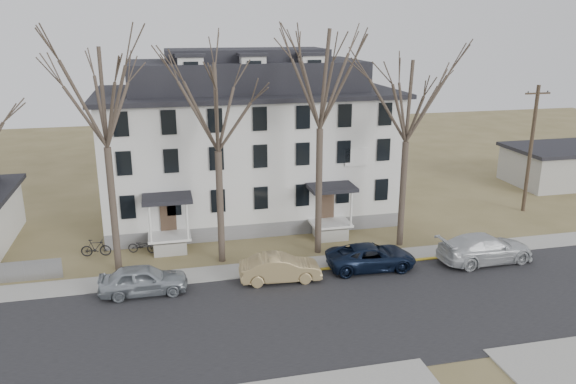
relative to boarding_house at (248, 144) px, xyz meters
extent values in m
plane|color=olive|center=(2.00, -17.95, -5.38)|extent=(120.00, 120.00, 0.00)
cube|color=#27272A|center=(2.00, -15.95, -5.38)|extent=(120.00, 10.00, 0.04)
cube|color=#A09F97|center=(2.00, -9.95, -5.38)|extent=(120.00, 2.00, 0.08)
cube|color=gold|center=(7.00, -10.85, -5.38)|extent=(14.00, 0.25, 0.06)
cube|color=slate|center=(0.00, 0.05, -4.88)|extent=(20.00, 10.00, 1.00)
cube|color=silver|center=(0.00, 0.05, -0.38)|extent=(20.00, 10.00, 8.00)
cube|color=black|center=(0.00, 0.05, 3.72)|extent=(20.80, 10.80, 0.30)
cube|color=black|center=(0.00, 0.05, 4.87)|extent=(16.00, 7.00, 2.00)
cube|color=black|center=(0.00, 0.05, 6.27)|extent=(11.00, 4.50, 0.80)
cube|color=white|center=(-6.00, -5.91, -4.38)|extent=(2.60, 2.00, 0.16)
cube|color=white|center=(4.50, -5.91, -4.38)|extent=(2.60, 2.00, 0.16)
cube|color=white|center=(6.50, -5.03, -0.18)|extent=(1.60, 0.08, 1.20)
cube|color=#A09F97|center=(28.00, 2.05, -3.88)|extent=(8.00, 6.00, 3.00)
cube|color=black|center=(28.00, 2.05, -2.18)|extent=(8.50, 6.50, 0.30)
cylinder|color=#473B31|center=(-9.00, -8.15, -1.74)|extent=(0.40, 0.40, 7.28)
cylinder|color=#473B31|center=(-3.00, -8.15, -2.00)|extent=(0.40, 0.40, 6.76)
cylinder|color=#473B31|center=(3.00, -8.15, -1.48)|extent=(0.40, 0.40, 7.80)
cylinder|color=#473B31|center=(8.50, -8.15, -2.00)|extent=(0.40, 0.40, 6.76)
cylinder|color=#3D3023|center=(20.50, -3.95, -0.63)|extent=(0.28, 0.28, 9.50)
cube|color=#3D3023|center=(20.50, -3.95, 3.52)|extent=(2.00, 0.12, 0.12)
imported|color=#98A1A8|center=(-7.52, -11.53, -4.60)|extent=(4.61, 1.89, 1.56)
imported|color=tan|center=(-0.18, -11.66, -4.64)|extent=(4.58, 1.84, 1.48)
imported|color=black|center=(5.32, -11.26, -4.66)|extent=(5.29, 2.62, 1.44)
imported|color=silver|center=(12.30, -11.88, -4.53)|extent=(5.93, 2.65, 1.69)
imported|color=black|center=(-7.68, -5.91, -4.91)|extent=(1.90, 1.08, 0.94)
imported|color=black|center=(-10.44, -5.80, -4.83)|extent=(1.86, 0.71, 1.09)
camera|label=1|loc=(-6.18, -39.44, 8.40)|focal=35.00mm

